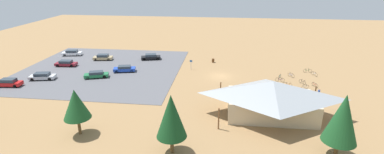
# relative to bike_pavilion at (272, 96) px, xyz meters

# --- Properties ---
(ground) EXTENTS (160.00, 160.00, 0.00)m
(ground) POSITION_rel_bike_pavilion_xyz_m (7.79, -15.99, -3.08)
(ground) COLOR #937047
(ground) RESTS_ON ground
(parking_lot_asphalt) EXTENTS (33.65, 32.63, 0.05)m
(parking_lot_asphalt) POSITION_rel_bike_pavilion_xyz_m (33.45, -17.63, -3.05)
(parking_lot_asphalt) COLOR #56565B
(parking_lot_asphalt) RESTS_ON ground
(bike_pavilion) EXTENTS (15.33, 9.96, 5.40)m
(bike_pavilion) POSITION_rel_bike_pavilion_xyz_m (0.00, 0.00, 0.00)
(bike_pavilion) COLOR #C6B28E
(bike_pavilion) RESTS_ON ground
(trash_bin) EXTENTS (0.60, 0.60, 0.90)m
(trash_bin) POSITION_rel_bike_pavilion_xyz_m (9.65, -25.34, -2.63)
(trash_bin) COLOR brown
(trash_bin) RESTS_ON ground
(lot_sign) EXTENTS (0.56, 0.08, 2.20)m
(lot_sign) POSITION_rel_bike_pavilion_xyz_m (14.14, -19.61, -1.67)
(lot_sign) COLOR #99999E
(lot_sign) RESTS_ON ground
(pine_mideast) EXTENTS (3.42, 3.42, 6.25)m
(pine_mideast) POSITION_rel_bike_pavilion_xyz_m (25.33, 8.12, 1.20)
(pine_mideast) COLOR brown
(pine_mideast) RESTS_ON ground
(pine_east) EXTENTS (3.51, 3.51, 7.33)m
(pine_east) POSITION_rel_bike_pavilion_xyz_m (12.65, 10.66, 1.64)
(pine_east) COLOR brown
(pine_east) RESTS_ON ground
(pine_midwest) EXTENTS (3.79, 3.79, 7.69)m
(pine_midwest) POSITION_rel_bike_pavilion_xyz_m (-6.10, 9.18, 1.75)
(pine_midwest) COLOR brown
(pine_midwest) RESTS_ON ground
(bicycle_blue_back_row) EXTENTS (1.00, 1.42, 0.85)m
(bicycle_blue_back_row) POSITION_rel_bike_pavilion_xyz_m (-6.44, -17.30, -2.69)
(bicycle_blue_back_row) COLOR black
(bicycle_blue_back_row) RESTS_ON ground
(bicycle_yellow_yard_right) EXTENTS (0.74, 1.56, 0.85)m
(bicycle_yellow_yard_right) POSITION_rel_bike_pavilion_xyz_m (-3.47, -10.23, -2.71)
(bicycle_yellow_yard_right) COLOR black
(bicycle_yellow_yard_right) RESTS_ON ground
(bicycle_orange_edge_south) EXTENTS (1.54, 0.84, 0.90)m
(bicycle_orange_edge_south) POSITION_rel_bike_pavilion_xyz_m (-4.75, -12.00, -2.69)
(bicycle_orange_edge_south) COLOR black
(bicycle_orange_edge_south) RESTS_ON ground
(bicycle_black_mid_cluster) EXTENTS (0.88, 1.51, 0.82)m
(bicycle_black_mid_cluster) POSITION_rel_bike_pavilion_xyz_m (-7.79, -13.70, -2.69)
(bicycle_black_mid_cluster) COLOR black
(bicycle_black_mid_cluster) RESTS_ON ground
(bicycle_red_yard_left) EXTENTS (0.71, 1.59, 0.79)m
(bicycle_red_yard_left) POSITION_rel_bike_pavilion_xyz_m (-9.70, -12.41, -2.71)
(bicycle_red_yard_left) COLOR black
(bicycle_red_yard_left) RESTS_ON ground
(bicycle_purple_lone_west) EXTENTS (1.69, 0.56, 0.83)m
(bicycle_purple_lone_west) POSITION_rel_bike_pavilion_xyz_m (-3.76, -14.33, -2.69)
(bicycle_purple_lone_west) COLOR black
(bicycle_purple_lone_west) RESTS_ON ground
(bicycle_teal_yard_front) EXTENTS (0.80, 1.64, 0.81)m
(bicycle_teal_yard_front) POSITION_rel_bike_pavilion_xyz_m (-4.01, -16.14, -2.71)
(bicycle_teal_yard_front) COLOR black
(bicycle_teal_yard_front) RESTS_ON ground
(bicycle_white_edge_north) EXTENTS (0.90, 1.45, 0.82)m
(bicycle_white_edge_north) POSITION_rel_bike_pavilion_xyz_m (-11.29, -18.66, -2.71)
(bicycle_white_edge_north) COLOR black
(bicycle_white_edge_north) RESTS_ON ground
(bicycle_green_lone_east) EXTENTS (1.74, 0.48, 0.80)m
(bicycle_green_lone_east) POSITION_rel_bike_pavilion_xyz_m (-10.45, -20.65, -2.71)
(bicycle_green_lone_east) COLOR black
(bicycle_green_lone_east) RESTS_ON ground
(bicycle_silver_by_bin) EXTENTS (1.53, 1.05, 0.85)m
(bicycle_silver_by_bin) POSITION_rel_bike_pavilion_xyz_m (-7.61, -11.04, -2.69)
(bicycle_silver_by_bin) COLOR black
(bicycle_silver_by_bin) RESTS_ON ground
(car_tan_back_corner) EXTENTS (4.64, 2.42, 1.37)m
(car_tan_back_corner) POSITION_rel_bike_pavilion_xyz_m (35.97, -24.09, -2.35)
(car_tan_back_corner) COLOR tan
(car_tan_back_corner) RESTS_ON parking_lot_asphalt
(car_green_far_end) EXTENTS (4.94, 3.07, 1.30)m
(car_green_far_end) POSITION_rel_bike_pavilion_xyz_m (32.23, -12.19, -2.38)
(car_green_far_end) COLOR #1E6B3D
(car_green_far_end) RESTS_ON parking_lot_asphalt
(car_white_mid_lot) EXTENTS (4.94, 2.57, 1.38)m
(car_white_mid_lot) POSITION_rel_bike_pavilion_xyz_m (45.31, -26.90, -2.35)
(car_white_mid_lot) COLOR white
(car_white_mid_lot) RESTS_ON parking_lot_asphalt
(car_silver_end_stall) EXTENTS (5.05, 2.79, 1.36)m
(car_silver_end_stall) POSITION_rel_bike_pavilion_xyz_m (42.32, -10.01, -2.35)
(car_silver_end_stall) COLOR #BCBCC1
(car_silver_end_stall) RESTS_ON parking_lot_asphalt
(car_maroon_aisle_side) EXTENTS (4.74, 2.07, 1.32)m
(car_maroon_aisle_side) POSITION_rel_bike_pavilion_xyz_m (42.19, -18.51, -2.37)
(car_maroon_aisle_side) COLOR maroon
(car_maroon_aisle_side) RESTS_ON parking_lot_asphalt
(car_red_by_curb) EXTENTS (4.67, 2.10, 1.45)m
(car_red_by_curb) POSITION_rel_bike_pavilion_xyz_m (46.27, -5.92, -2.32)
(car_red_by_curb) COLOR red
(car_red_by_curb) RESTS_ON parking_lot_asphalt
(car_black_second_row) EXTENTS (4.91, 2.99, 1.33)m
(car_black_second_row) POSITION_rel_bike_pavilion_xyz_m (24.65, -25.84, -2.37)
(car_black_second_row) COLOR black
(car_black_second_row) RESTS_ON parking_lot_asphalt
(car_blue_front_row) EXTENTS (4.78, 2.75, 1.30)m
(car_blue_front_row) POSITION_rel_bike_pavilion_xyz_m (27.90, -16.38, -2.37)
(car_blue_front_row) COLOR #1E42B2
(car_blue_front_row) RESTS_ON parking_lot_asphalt
(visitor_near_lot) EXTENTS (0.39, 0.40, 1.76)m
(visitor_near_lot) POSITION_rel_bike_pavilion_xyz_m (-8.77, -7.08, -2.15)
(visitor_near_lot) COLOR #2D3347
(visitor_near_lot) RESTS_ON ground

